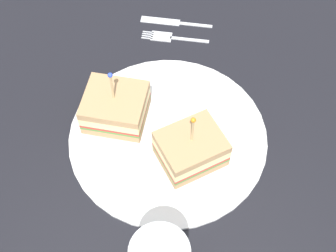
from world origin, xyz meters
The scene contains 6 objects.
ground_plane centered at (0.00, 0.00, -1.00)cm, with size 90.22×90.22×2.00cm, color black.
plate centered at (0.00, 0.00, 0.46)cm, with size 29.53×29.53×0.92cm, color white.
sandwich_half_front centered at (2.96, -4.23, 3.36)cm, with size 10.74×9.95×9.93cm.
sandwich_half_back centered at (-7.58, 3.48, 3.34)cm, with size 10.54×9.83×10.17cm.
fork centered at (1.10, 20.24, 0.18)cm, with size 11.75×3.47×0.35cm.
knife centered at (1.87, 23.89, 0.18)cm, with size 13.08×3.69×0.35cm.
Camera 1 is at (-2.05, -36.13, 58.42)cm, focal length 49.04 mm.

